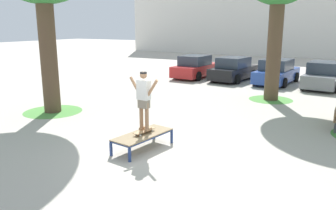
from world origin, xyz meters
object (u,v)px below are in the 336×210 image
(skate_box, at_px, (143,135))
(light_post, at_px, (270,18))
(skater, at_px, (144,97))
(skateboard, at_px, (144,131))
(car_grey, at_px, (325,76))
(car_red, at_px, (196,67))
(car_blue, at_px, (277,72))
(car_black, at_px, (234,70))

(skate_box, xyz_separation_m, light_post, (1.33, 9.16, 3.41))
(skater, xyz_separation_m, light_post, (1.32, 9.09, 2.29))
(skateboard, height_order, car_grey, car_grey)
(car_red, relative_size, light_post, 0.74)
(skateboard, distance_m, car_blue, 13.37)
(car_blue, distance_m, car_grey, 2.69)
(car_blue, xyz_separation_m, light_post, (0.33, -4.24, 3.13))
(car_black, height_order, car_grey, same)
(car_red, distance_m, car_blue, 5.37)
(skateboard, distance_m, car_grey, 13.68)
(car_grey, bearing_deg, skateboard, -105.60)
(car_blue, bearing_deg, car_black, 179.83)
(skateboard, height_order, light_post, light_post)
(skater, bearing_deg, skate_box, -98.37)
(car_grey, xyz_separation_m, light_post, (-2.36, -4.09, 3.13))
(car_grey, bearing_deg, car_red, 179.38)
(skateboard, height_order, car_red, car_red)
(car_black, height_order, light_post, light_post)
(light_post, bearing_deg, car_blue, 94.45)
(car_black, bearing_deg, car_grey, -1.72)
(skate_box, distance_m, car_red, 14.03)
(car_red, xyz_separation_m, car_blue, (5.37, 0.07, 0.00))
(skater, distance_m, car_red, 13.99)
(skater, height_order, car_black, skater)
(skateboard, distance_m, car_red, 13.97)
(car_blue, height_order, light_post, light_post)
(skate_box, bearing_deg, car_red, 108.16)
(skater, distance_m, car_black, 13.47)
(skate_box, height_order, skateboard, skateboard)
(skater, distance_m, car_grey, 13.70)
(car_red, distance_m, car_grey, 8.06)
(car_blue, bearing_deg, car_grey, -3.28)
(car_black, xyz_separation_m, light_post, (3.02, -4.25, 3.13))
(car_red, bearing_deg, skateboard, -71.71)
(car_grey, height_order, light_post, light_post)
(skateboard, xyz_separation_m, skater, (0.00, 0.00, 0.99))
(skater, bearing_deg, car_red, 108.29)
(skate_box, bearing_deg, car_blue, 85.73)
(skater, xyz_separation_m, car_blue, (0.99, 13.33, -0.84))
(skateboard, distance_m, car_black, 13.45)
(skate_box, relative_size, car_black, 0.45)
(car_red, bearing_deg, car_grey, -0.62)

